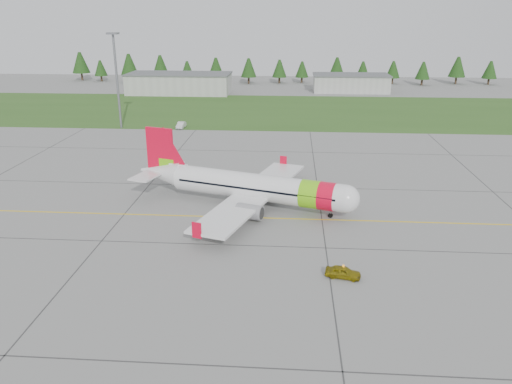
{
  "coord_description": "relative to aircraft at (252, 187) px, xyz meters",
  "views": [
    {
      "loc": [
        5.93,
        -49.44,
        23.99
      ],
      "look_at": [
        1.76,
        8.73,
        3.16
      ],
      "focal_mm": 35.0,
      "sensor_mm": 36.0,
      "label": 1
    }
  ],
  "objects": [
    {
      "name": "floodlight_mast",
      "position": [
        -33.04,
        46.04,
        7.28
      ],
      "size": [
        0.5,
        0.5,
        20.0
      ],
      "primitive_type": "cylinder",
      "color": "slate",
      "rests_on": "ground"
    },
    {
      "name": "taxi_guideline",
      "position": [
        -1.04,
        -3.96,
        -2.71
      ],
      "size": [
        120.0,
        0.25,
        0.02
      ],
      "primitive_type": "cube",
      "color": "gold",
      "rests_on": "ground"
    },
    {
      "name": "grass_strip",
      "position": [
        -1.04,
        70.04,
        -2.71
      ],
      "size": [
        320.0,
        50.0,
        0.03
      ],
      "primitive_type": "cube",
      "color": "#30561E",
      "rests_on": "ground"
    },
    {
      "name": "service_van",
      "position": [
        -19.64,
        46.76,
        -0.62
      ],
      "size": [
        1.51,
        1.43,
        4.21
      ],
      "primitive_type": "imported",
      "rotation": [
        0.0,
        0.0,
        -0.03
      ],
      "color": "silver",
      "rests_on": "ground"
    },
    {
      "name": "aircraft",
      "position": [
        0.0,
        0.0,
        0.0
      ],
      "size": [
        30.27,
        28.65,
        9.45
      ],
      "rotation": [
        0.0,
        0.0,
        -0.31
      ],
      "color": "silver",
      "rests_on": "ground"
    },
    {
      "name": "hangar_east",
      "position": [
        23.96,
        106.04,
        -0.12
      ],
      "size": [
        24.0,
        12.0,
        5.2
      ],
      "primitive_type": "cube",
      "color": "#A8A8A3",
      "rests_on": "ground"
    },
    {
      "name": "ground",
      "position": [
        -1.04,
        -11.96,
        -2.72
      ],
      "size": [
        320.0,
        320.0,
        0.0
      ],
      "primitive_type": "plane",
      "color": "gray",
      "rests_on": "ground"
    },
    {
      "name": "hangar_west",
      "position": [
        -31.04,
        98.04,
        0.28
      ],
      "size": [
        32.0,
        14.0,
        6.0
      ],
      "primitive_type": "cube",
      "color": "#A8A8A3",
      "rests_on": "ground"
    },
    {
      "name": "follow_me_car",
      "position": [
        10.21,
        -18.33,
        -1.02
      ],
      "size": [
        1.43,
        1.59,
        3.41
      ],
      "primitive_type": "imported",
      "rotation": [
        0.0,
        0.0,
        1.35
      ],
      "color": "gold",
      "rests_on": "ground"
    },
    {
      "name": "treeline",
      "position": [
        -1.04,
        126.04,
        2.28
      ],
      "size": [
        160.0,
        8.0,
        10.0
      ],
      "primitive_type": null,
      "color": "#1C3F14",
      "rests_on": "ground"
    }
  ]
}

